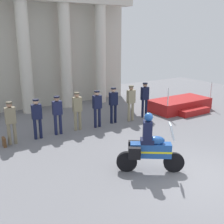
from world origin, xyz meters
TOP-DOWN VIEW (x-y plane):
  - ground_plane at (0.00, 0.00)m, footprint 28.00×28.00m
  - colonnade_backdrop at (-0.97, 10.20)m, footprint 10.83×1.49m
  - reviewing_stand at (5.11, 5.50)m, footprint 3.41×2.15m
  - officer_in_row_0 at (-3.97, 5.50)m, footprint 0.39×0.24m
  - officer_in_row_1 at (-2.95, 5.53)m, footprint 0.39×0.24m
  - officer_in_row_2 at (-2.06, 5.58)m, footprint 0.39×0.24m
  - officer_in_row_3 at (-1.12, 5.62)m, footprint 0.39×0.24m
  - officer_in_row_4 at (-0.20, 5.50)m, footprint 0.39×0.24m
  - officer_in_row_5 at (0.75, 5.62)m, footprint 0.39×0.24m
  - officer_in_row_6 at (1.65, 5.46)m, footprint 0.39×0.24m
  - officer_in_row_7 at (2.61, 5.60)m, footprint 0.39×0.24m
  - motorcycle_with_rider at (-1.00, 0.95)m, footprint 1.78×1.32m
  - briefcase_on_ground at (-4.31, 5.42)m, footprint 0.10×0.32m

SIDE VIEW (x-z plane):
  - ground_plane at x=0.00m, z-range 0.00..0.00m
  - briefcase_on_ground at x=-4.31m, z-range 0.00..0.36m
  - reviewing_stand at x=5.11m, z-range -0.46..1.07m
  - motorcycle_with_rider at x=-1.00m, z-range -0.16..1.74m
  - officer_in_row_1 at x=-2.95m, z-range 0.15..1.80m
  - officer_in_row_2 at x=-2.06m, z-range 0.15..1.81m
  - officer_in_row_0 at x=-3.97m, z-range 0.15..1.84m
  - officer_in_row_4 at x=-0.20m, z-range 0.15..1.85m
  - officer_in_row_3 at x=-1.12m, z-range 0.15..1.86m
  - officer_in_row_5 at x=0.75m, z-range 0.16..1.86m
  - officer_in_row_6 at x=1.65m, z-range 0.16..1.90m
  - officer_in_row_7 at x=2.61m, z-range 0.16..1.93m
  - colonnade_backdrop at x=-0.97m, z-range 0.18..6.98m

